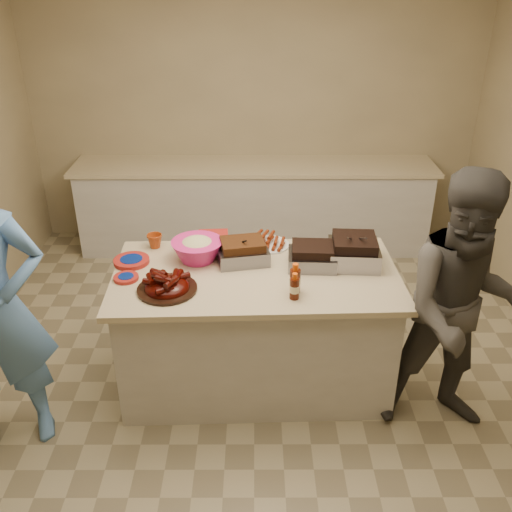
{
  "coord_description": "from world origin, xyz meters",
  "views": [
    {
      "loc": [
        0.01,
        -3.23,
        2.75
      ],
      "look_at": [
        0.01,
        0.08,
        0.99
      ],
      "focal_mm": 40.0,
      "sensor_mm": 36.0,
      "label": 1
    }
  ],
  "objects_px": {
    "island": "(256,379)",
    "bbq_bottle_b": "(294,298)",
    "coleslaw_bowl": "(198,260)",
    "guest_blue": "(21,432)",
    "roasting_pan": "(353,263)",
    "plastic_cup": "(155,247)",
    "rib_platter": "(167,290)",
    "mustard_bottle": "(232,256)",
    "guest_gray": "(441,418)",
    "bbq_bottle_a": "(295,292)"
  },
  "relations": [
    {
      "from": "island",
      "to": "bbq_bottle_b",
      "type": "bearing_deg",
      "value": -55.21
    },
    {
      "from": "coleslaw_bowl",
      "to": "guest_blue",
      "type": "xyz_separation_m",
      "value": [
        -1.13,
        -0.71,
        -0.89
      ]
    },
    {
      "from": "bbq_bottle_b",
      "to": "guest_blue",
      "type": "height_order",
      "value": "bbq_bottle_b"
    },
    {
      "from": "roasting_pan",
      "to": "plastic_cup",
      "type": "relative_size",
      "value": 3.03
    },
    {
      "from": "rib_platter",
      "to": "bbq_bottle_b",
      "type": "distance_m",
      "value": 0.79
    },
    {
      "from": "mustard_bottle",
      "to": "rib_platter",
      "type": "bearing_deg",
      "value": -130.15
    },
    {
      "from": "guest_blue",
      "to": "guest_gray",
      "type": "height_order",
      "value": "guest_gray"
    },
    {
      "from": "island",
      "to": "guest_gray",
      "type": "xyz_separation_m",
      "value": [
        1.24,
        -0.4,
        0.0
      ]
    },
    {
      "from": "island",
      "to": "guest_blue",
      "type": "height_order",
      "value": "island"
    },
    {
      "from": "bbq_bottle_b",
      "to": "mustard_bottle",
      "type": "height_order",
      "value": "bbq_bottle_b"
    },
    {
      "from": "island",
      "to": "rib_platter",
      "type": "relative_size",
      "value": 4.99
    },
    {
      "from": "plastic_cup",
      "to": "bbq_bottle_a",
      "type": "bearing_deg",
      "value": -32.4
    },
    {
      "from": "roasting_pan",
      "to": "bbq_bottle_a",
      "type": "bearing_deg",
      "value": -134.94
    },
    {
      "from": "rib_platter",
      "to": "plastic_cup",
      "type": "distance_m",
      "value": 0.61
    },
    {
      "from": "mustard_bottle",
      "to": "guest_gray",
      "type": "xyz_separation_m",
      "value": [
        1.41,
        -0.64,
        -0.89
      ]
    },
    {
      "from": "bbq_bottle_a",
      "to": "plastic_cup",
      "type": "height_order",
      "value": "bbq_bottle_a"
    },
    {
      "from": "coleslaw_bowl",
      "to": "bbq_bottle_b",
      "type": "relative_size",
      "value": 2.03
    },
    {
      "from": "island",
      "to": "roasting_pan",
      "type": "distance_m",
      "value": 1.12
    },
    {
      "from": "coleslaw_bowl",
      "to": "plastic_cup",
      "type": "xyz_separation_m",
      "value": [
        -0.32,
        0.19,
        0.0
      ]
    },
    {
      "from": "rib_platter",
      "to": "guest_blue",
      "type": "height_order",
      "value": "rib_platter"
    },
    {
      "from": "plastic_cup",
      "to": "guest_blue",
      "type": "relative_size",
      "value": 0.06
    },
    {
      "from": "coleslaw_bowl",
      "to": "guest_blue",
      "type": "distance_m",
      "value": 1.6
    },
    {
      "from": "bbq_bottle_a",
      "to": "guest_gray",
      "type": "xyz_separation_m",
      "value": [
        1.0,
        -0.16,
        -0.89
      ]
    },
    {
      "from": "mustard_bottle",
      "to": "guest_gray",
      "type": "relative_size",
      "value": 0.07
    },
    {
      "from": "rib_platter",
      "to": "bbq_bottle_b",
      "type": "xyz_separation_m",
      "value": [
        0.79,
        -0.09,
        0.0
      ]
    },
    {
      "from": "roasting_pan",
      "to": "bbq_bottle_a",
      "type": "height_order",
      "value": "bbq_bottle_a"
    },
    {
      "from": "guest_gray",
      "to": "island",
      "type": "bearing_deg",
      "value": 163.87
    },
    {
      "from": "coleslaw_bowl",
      "to": "bbq_bottle_a",
      "type": "xyz_separation_m",
      "value": [
        0.64,
        -0.42,
        0.0
      ]
    },
    {
      "from": "island",
      "to": "guest_gray",
      "type": "distance_m",
      "value": 1.3
    },
    {
      "from": "island",
      "to": "roasting_pan",
      "type": "height_order",
      "value": "roasting_pan"
    },
    {
      "from": "rib_platter",
      "to": "roasting_pan",
      "type": "height_order",
      "value": "rib_platter"
    },
    {
      "from": "mustard_bottle",
      "to": "bbq_bottle_b",
      "type": "bearing_deg",
      "value": -53.96
    },
    {
      "from": "roasting_pan",
      "to": "island",
      "type": "bearing_deg",
      "value": -165.02
    },
    {
      "from": "coleslaw_bowl",
      "to": "roasting_pan",
      "type": "bearing_deg",
      "value": -2.84
    },
    {
      "from": "bbq_bottle_a",
      "to": "guest_gray",
      "type": "bearing_deg",
      "value": -9.26
    },
    {
      "from": "island",
      "to": "coleslaw_bowl",
      "type": "height_order",
      "value": "coleslaw_bowl"
    },
    {
      "from": "guest_gray",
      "to": "mustard_bottle",
      "type": "bearing_deg",
      "value": 157.34
    },
    {
      "from": "guest_blue",
      "to": "guest_gray",
      "type": "xyz_separation_m",
      "value": [
        2.77,
        0.12,
        0.0
      ]
    },
    {
      "from": "coleslaw_bowl",
      "to": "guest_blue",
      "type": "relative_size",
      "value": 0.19
    },
    {
      "from": "rib_platter",
      "to": "plastic_cup",
      "type": "height_order",
      "value": "rib_platter"
    },
    {
      "from": "plastic_cup",
      "to": "island",
      "type": "bearing_deg",
      "value": -27.31
    },
    {
      "from": "mustard_bottle",
      "to": "guest_blue",
      "type": "height_order",
      "value": "mustard_bottle"
    },
    {
      "from": "bbq_bottle_a",
      "to": "island",
      "type": "bearing_deg",
      "value": 135.28
    },
    {
      "from": "plastic_cup",
      "to": "guest_blue",
      "type": "xyz_separation_m",
      "value": [
        -0.81,
        -0.89,
        -0.89
      ]
    },
    {
      "from": "rib_platter",
      "to": "coleslaw_bowl",
      "type": "bearing_deg",
      "value": 68.79
    },
    {
      "from": "guest_blue",
      "to": "bbq_bottle_b",
      "type": "bearing_deg",
      "value": -9.29
    },
    {
      "from": "guest_blue",
      "to": "mustard_bottle",
      "type": "bearing_deg",
      "value": 13.15
    },
    {
      "from": "island",
      "to": "bbq_bottle_a",
      "type": "relative_size",
      "value": 9.53
    },
    {
      "from": "roasting_pan",
      "to": "bbq_bottle_b",
      "type": "relative_size",
      "value": 1.91
    },
    {
      "from": "rib_platter",
      "to": "bbq_bottle_a",
      "type": "xyz_separation_m",
      "value": [
        0.79,
        -0.02,
        0.0
      ]
    }
  ]
}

